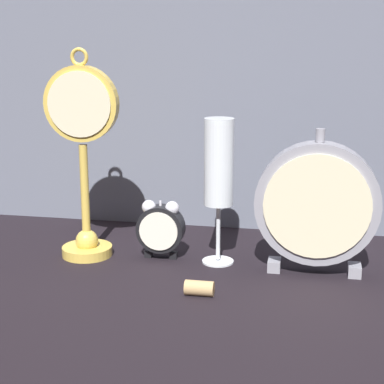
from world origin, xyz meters
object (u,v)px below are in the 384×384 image
at_px(pocket_watch_on_stand, 83,157).
at_px(mantel_clock_silver, 317,204).
at_px(champagne_flute, 219,171).
at_px(alarm_clock_twin_bell, 161,227).
at_px(wine_cork, 199,288).

xyz_separation_m(pocket_watch_on_stand, mantel_clock_silver, (0.38, -0.01, -0.06)).
distance_m(mantel_clock_silver, champagne_flute, 0.16).
distance_m(pocket_watch_on_stand, mantel_clock_silver, 0.38).
distance_m(alarm_clock_twin_bell, champagne_flute, 0.14).
xyz_separation_m(champagne_flute, wine_cork, (-0.01, -0.14, -0.14)).
bearing_deg(wine_cork, pocket_watch_on_stand, 148.82).
relative_size(mantel_clock_silver, wine_cork, 5.46).
height_order(champagne_flute, wine_cork, champagne_flute).
xyz_separation_m(alarm_clock_twin_bell, champagne_flute, (0.10, -0.00, 0.10)).
bearing_deg(champagne_flute, wine_cork, -92.31).
xyz_separation_m(mantel_clock_silver, champagne_flute, (-0.16, 0.02, 0.04)).
bearing_deg(alarm_clock_twin_bell, champagne_flute, -1.41).
distance_m(alarm_clock_twin_bell, wine_cork, 0.18).
bearing_deg(mantel_clock_silver, pocket_watch_on_stand, 178.21).
bearing_deg(wine_cork, alarm_clock_twin_bell, 122.65).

